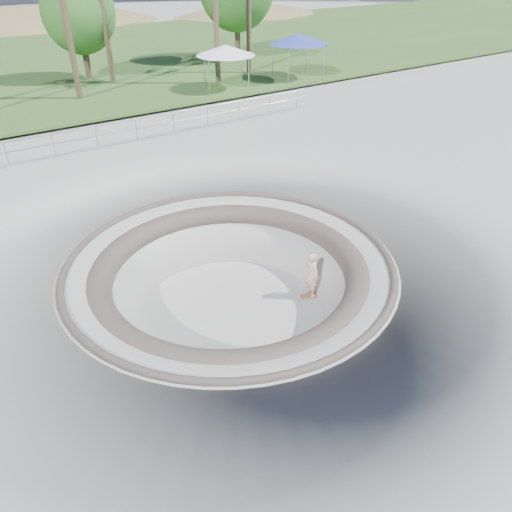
# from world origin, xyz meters

# --- Properties ---
(ground) EXTENTS (180.00, 180.00, 0.00)m
(ground) POSITION_xyz_m (0.00, 0.00, 0.00)
(ground) COLOR #AEAEA9
(ground) RESTS_ON ground
(skate_bowl) EXTENTS (14.00, 14.00, 4.10)m
(skate_bowl) POSITION_xyz_m (0.00, 0.00, -1.83)
(skate_bowl) COLOR #AEAEA9
(skate_bowl) RESTS_ON ground
(grass_strip) EXTENTS (180.00, 36.00, 0.12)m
(grass_strip) POSITION_xyz_m (0.00, 34.00, 0.22)
(grass_strip) COLOR #305221
(grass_strip) RESTS_ON ground
(distant_hills) EXTENTS (103.20, 45.00, 28.60)m
(distant_hills) POSITION_xyz_m (3.78, 57.17, -7.02)
(distant_hills) COLOR olive
(distant_hills) RESTS_ON ground
(safety_railing) EXTENTS (25.00, 0.06, 1.03)m
(safety_railing) POSITION_xyz_m (0.00, 12.00, 0.69)
(safety_railing) COLOR #979BA0
(safety_railing) RESTS_ON ground
(skateboard) EXTENTS (0.76, 0.35, 0.08)m
(skateboard) POSITION_xyz_m (2.70, -0.84, -1.84)
(skateboard) COLOR brown
(skateboard) RESTS_ON ground
(skater) EXTENTS (0.42, 0.62, 1.65)m
(skater) POSITION_xyz_m (2.70, -0.84, -1.00)
(skater) COLOR #DFAE90
(skater) RESTS_ON skateboard
(canopy_white) EXTENTS (4.96, 4.96, 2.72)m
(canopy_white) POSITION_xyz_m (10.81, 18.00, 2.66)
(canopy_white) COLOR #979BA0
(canopy_white) RESTS_ON ground
(canopy_blue) EXTENTS (5.67, 5.67, 2.93)m
(canopy_blue) POSITION_xyz_m (16.76, 18.00, 2.84)
(canopy_blue) COLOR #979BA0
(canopy_blue) RESTS_ON ground
(bushy_tree_mid) EXTENTS (4.89, 4.45, 7.06)m
(bushy_tree_mid) POSITION_xyz_m (4.20, 25.94, 4.55)
(bushy_tree_mid) COLOR brown
(bushy_tree_mid) RESTS_ON ground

